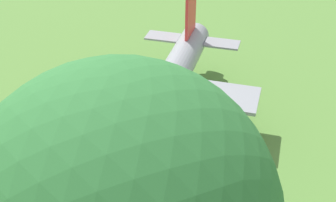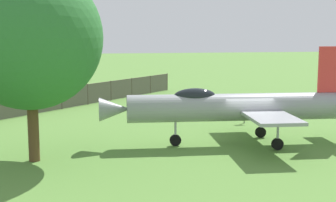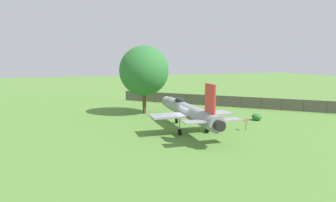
% 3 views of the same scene
% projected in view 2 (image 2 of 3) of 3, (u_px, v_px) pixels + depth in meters
% --- Properties ---
extents(ground_plane, '(200.00, 200.00, 0.00)m').
position_uv_depth(ground_plane, '(245.00, 144.00, 25.61)').
color(ground_plane, '#568438').
extents(display_jet, '(14.49, 8.24, 5.13)m').
position_uv_depth(display_jet, '(240.00, 106.00, 25.28)').
color(display_jet, gray).
rests_on(display_jet, ground_plane).
extents(shade_tree, '(6.53, 6.40, 8.91)m').
position_uv_depth(shade_tree, '(30.00, 38.00, 21.51)').
color(shade_tree, brown).
rests_on(shade_tree, ground_plane).
extents(perimeter_fence, '(23.72, 24.50, 1.69)m').
position_uv_depth(perimeter_fence, '(32.00, 102.00, 34.31)').
color(perimeter_fence, '#4C4238').
rests_on(perimeter_fence, ground_plane).
extents(shrub_near_fence, '(1.27, 1.09, 0.81)m').
position_uv_depth(shrub_near_fence, '(177.00, 108.00, 34.69)').
color(shrub_near_fence, '#2D7033').
rests_on(shrub_near_fence, ground_plane).
extents(info_plaque, '(0.64, 0.46, 1.14)m').
position_uv_depth(info_plaque, '(244.00, 110.00, 31.20)').
color(info_plaque, '#333333').
rests_on(info_plaque, ground_plane).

